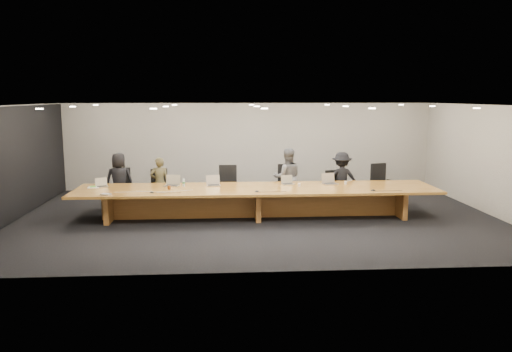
{
  "coord_description": "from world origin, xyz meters",
  "views": [
    {
      "loc": [
        -0.84,
        -12.24,
        3.01
      ],
      "look_at": [
        0.0,
        0.3,
        1.0
      ],
      "focal_mm": 35.0,
      "sensor_mm": 36.0,
      "label": 1
    }
  ],
  "objects_px": {
    "chair_far_left": "(122,188)",
    "av_box": "(106,194)",
    "chair_right": "(335,188)",
    "amber_mug": "(169,188)",
    "person_c": "(287,177)",
    "person_b": "(160,183)",
    "mic_right": "(373,190)",
    "laptop_b": "(172,181)",
    "person_a": "(119,181)",
    "laptop_c": "(214,181)",
    "water_bottle": "(184,183)",
    "chair_mid_right": "(287,185)",
    "person_d": "(341,179)",
    "laptop_e": "(330,179)",
    "conference_table": "(257,197)",
    "chair_mid_left": "(228,186)",
    "mic_left": "(152,192)",
    "laptop_d": "(288,180)",
    "mic_center": "(257,191)",
    "chair_left": "(161,188)",
    "laptop_a": "(102,182)",
    "paper_cup_near": "(299,185)",
    "paper_cup_far": "(346,183)",
    "chair_far_right": "(383,184)"
  },
  "relations": [
    {
      "from": "amber_mug",
      "to": "av_box",
      "type": "bearing_deg",
      "value": -156.64
    },
    {
      "from": "paper_cup_far",
      "to": "av_box",
      "type": "height_order",
      "value": "paper_cup_far"
    },
    {
      "from": "chair_mid_left",
      "to": "person_a",
      "type": "distance_m",
      "value": 2.93
    },
    {
      "from": "chair_mid_left",
      "to": "person_b",
      "type": "relative_size",
      "value": 0.83
    },
    {
      "from": "chair_mid_left",
      "to": "paper_cup_near",
      "type": "distance_m",
      "value": 2.09
    },
    {
      "from": "chair_mid_right",
      "to": "laptop_a",
      "type": "distance_m",
      "value": 4.88
    },
    {
      "from": "paper_cup_near",
      "to": "conference_table",
      "type": "bearing_deg",
      "value": -173.15
    },
    {
      "from": "chair_far_right",
      "to": "laptop_d",
      "type": "height_order",
      "value": "chair_far_right"
    },
    {
      "from": "person_b",
      "to": "mic_left",
      "type": "bearing_deg",
      "value": 84.19
    },
    {
      "from": "conference_table",
      "to": "paper_cup_far",
      "type": "height_order",
      "value": "paper_cup_far"
    },
    {
      "from": "person_b",
      "to": "laptop_c",
      "type": "distance_m",
      "value": 1.7
    },
    {
      "from": "chair_far_left",
      "to": "av_box",
      "type": "distance_m",
      "value": 1.98
    },
    {
      "from": "chair_far_right",
      "to": "mic_center",
      "type": "distance_m",
      "value": 4.09
    },
    {
      "from": "person_d",
      "to": "laptop_e",
      "type": "xyz_separation_m",
      "value": [
        -0.5,
        -0.85,
        0.15
      ]
    },
    {
      "from": "chair_mid_right",
      "to": "person_a",
      "type": "xyz_separation_m",
      "value": [
        -4.54,
        0.05,
        0.17
      ]
    },
    {
      "from": "chair_far_left",
      "to": "mic_right",
      "type": "distance_m",
      "value": 6.64
    },
    {
      "from": "chair_mid_left",
      "to": "water_bottle",
      "type": "height_order",
      "value": "chair_mid_left"
    },
    {
      "from": "laptop_d",
      "to": "laptop_e",
      "type": "bearing_deg",
      "value": -13.22
    },
    {
      "from": "conference_table",
      "to": "mic_left",
      "type": "distance_m",
      "value": 2.59
    },
    {
      "from": "chair_mid_right",
      "to": "water_bottle",
      "type": "distance_m",
      "value": 2.89
    },
    {
      "from": "chair_left",
      "to": "paper_cup_near",
      "type": "height_order",
      "value": "chair_left"
    },
    {
      "from": "laptop_e",
      "to": "water_bottle",
      "type": "distance_m",
      "value": 3.78
    },
    {
      "from": "laptop_d",
      "to": "paper_cup_far",
      "type": "distance_m",
      "value": 1.51
    },
    {
      "from": "laptop_a",
      "to": "chair_far_left",
      "type": "bearing_deg",
      "value": 48.46
    },
    {
      "from": "chair_far_right",
      "to": "laptop_e",
      "type": "xyz_separation_m",
      "value": [
        -1.69,
        -0.9,
        0.31
      ]
    },
    {
      "from": "person_d",
      "to": "amber_mug",
      "type": "distance_m",
      "value": 4.79
    },
    {
      "from": "chair_far_left",
      "to": "laptop_a",
      "type": "distance_m",
      "value": 1.01
    },
    {
      "from": "chair_right",
      "to": "person_b",
      "type": "xyz_separation_m",
      "value": [
        -4.82,
        0.03,
        0.2
      ]
    },
    {
      "from": "chair_far_right",
      "to": "laptop_d",
      "type": "relative_size",
      "value": 3.83
    },
    {
      "from": "chair_right",
      "to": "laptop_d",
      "type": "relative_size",
      "value": 3.29
    },
    {
      "from": "person_b",
      "to": "person_c",
      "type": "relative_size",
      "value": 0.87
    },
    {
      "from": "water_bottle",
      "to": "chair_mid_right",
      "type": "bearing_deg",
      "value": 17.21
    },
    {
      "from": "chair_far_left",
      "to": "chair_left",
      "type": "relative_size",
      "value": 1.02
    },
    {
      "from": "laptop_b",
      "to": "person_a",
      "type": "bearing_deg",
      "value": 162.46
    },
    {
      "from": "conference_table",
      "to": "person_a",
      "type": "bearing_deg",
      "value": 161.39
    },
    {
      "from": "chair_left",
      "to": "mic_right",
      "type": "relative_size",
      "value": 8.4
    },
    {
      "from": "person_d",
      "to": "chair_left",
      "type": "bearing_deg",
      "value": 1.99
    },
    {
      "from": "chair_mid_right",
      "to": "mic_left",
      "type": "height_order",
      "value": "chair_mid_right"
    },
    {
      "from": "chair_right",
      "to": "av_box",
      "type": "distance_m",
      "value": 6.12
    },
    {
      "from": "chair_mid_right",
      "to": "av_box",
      "type": "bearing_deg",
      "value": -151.51
    },
    {
      "from": "conference_table",
      "to": "chair_mid_left",
      "type": "distance_m",
      "value": 1.36
    },
    {
      "from": "person_d",
      "to": "mic_left",
      "type": "bearing_deg",
      "value": 20.77
    },
    {
      "from": "chair_mid_left",
      "to": "laptop_e",
      "type": "height_order",
      "value": "chair_mid_left"
    },
    {
      "from": "laptop_b",
      "to": "laptop_c",
      "type": "distance_m",
      "value": 1.07
    },
    {
      "from": "conference_table",
      "to": "mic_center",
      "type": "relative_size",
      "value": 77.83
    },
    {
      "from": "chair_right",
      "to": "amber_mug",
      "type": "relative_size",
      "value": 10.57
    },
    {
      "from": "person_c",
      "to": "av_box",
      "type": "distance_m",
      "value": 4.87
    },
    {
      "from": "chair_far_left",
      "to": "chair_mid_left",
      "type": "relative_size",
      "value": 0.94
    },
    {
      "from": "person_b",
      "to": "paper_cup_far",
      "type": "xyz_separation_m",
      "value": [
        4.9,
        -0.83,
        0.09
      ]
    },
    {
      "from": "person_d",
      "to": "amber_mug",
      "type": "xyz_separation_m",
      "value": [
        -4.61,
        -1.3,
        0.05
      ]
    }
  ]
}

